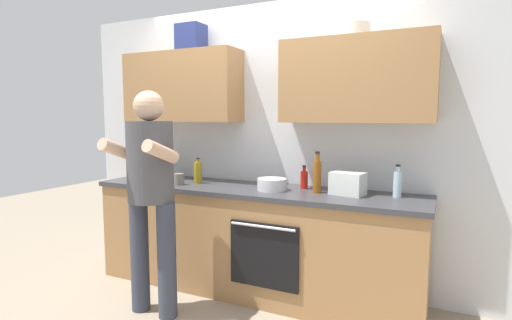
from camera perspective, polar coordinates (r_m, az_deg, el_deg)
name	(u,v)px	position (r m, az deg, el deg)	size (l,w,h in m)	color
ground_plane	(252,290)	(3.63, -0.64, -18.14)	(12.00, 12.00, 0.00)	gray
back_wall_unit	(265,117)	(3.56, 1.25, 6.21)	(4.00, 0.38, 2.50)	silver
counter	(252,240)	(3.47, -0.65, -11.33)	(2.84, 0.67, 0.90)	#A37547
person_standing	(150,185)	(3.05, -14.88, -3.42)	(0.49, 0.45, 1.68)	#383D4C
bottle_syrup	(317,175)	(3.16, 8.74, -2.20)	(0.07, 0.07, 0.33)	#8C4C14
bottle_hotsauce	(304,179)	(3.35, 6.91, -2.72)	(0.06, 0.06, 0.19)	red
bottle_soda	(152,166)	(4.05, -14.73, -0.78)	(0.06, 0.06, 0.29)	#198C33
bottle_water	(397,183)	(3.13, 19.60, -3.17)	(0.06, 0.06, 0.25)	silver
bottle_oil	(198,172)	(3.62, -8.32, -1.78)	(0.07, 0.07, 0.23)	olive
cup_stoneware	(179,179)	(3.57, -10.96, -2.71)	(0.09, 0.09, 0.10)	slate
mixing_bowl	(272,184)	(3.24, 2.29, -3.51)	(0.24, 0.24, 0.10)	silver
knife_block	(165,166)	(3.90, -12.92, -0.85)	(0.10, 0.14, 0.31)	brown
grocery_bag_produce	(348,184)	(3.12, 13.00, -3.32)	(0.25, 0.16, 0.17)	silver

